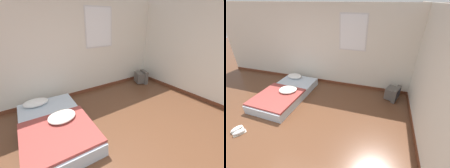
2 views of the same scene
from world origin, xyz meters
The scene contains 5 objects.
ground_plane centered at (0.00, 0.00, 0.00)m, with size 20.00×20.00×0.00m, color brown.
wall_back centered at (0.01, 2.94, 1.29)m, with size 8.08×0.08×2.60m.
mattress_bed centered at (-0.77, 1.64, 0.15)m, with size 1.25×2.11×0.38m.
crt_tv centered at (2.37, 2.51, 0.20)m, with size 0.47×0.51×0.41m.
sneaker_pair centered at (-0.99, 0.08, 0.05)m, with size 0.35×0.34×0.10m.
Camera 2 is at (1.91, -1.57, 2.67)m, focal length 24.00 mm.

